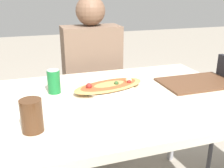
{
  "coord_description": "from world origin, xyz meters",
  "views": [
    {
      "loc": [
        -0.38,
        -1.16,
        1.28
      ],
      "look_at": [
        0.01,
        0.03,
        0.83
      ],
      "focal_mm": 42.0,
      "sensor_mm": 36.0,
      "label": 1
    }
  ],
  "objects_px": {
    "dining_table": "(112,110)",
    "person_seated": "(92,68)",
    "drink_glass": "(32,116)",
    "pizza_main": "(109,86)",
    "soda_can": "(54,82)",
    "chair_far_seated": "(90,90)"
  },
  "relations": [
    {
      "from": "dining_table",
      "to": "person_seated",
      "type": "relative_size",
      "value": 1.08
    },
    {
      "from": "dining_table",
      "to": "chair_far_seated",
      "type": "xyz_separation_m",
      "value": [
        0.06,
        0.79,
        -0.19
      ]
    },
    {
      "from": "dining_table",
      "to": "chair_far_seated",
      "type": "height_order",
      "value": "chair_far_seated"
    },
    {
      "from": "person_seated",
      "to": "soda_can",
      "type": "bearing_deg",
      "value": 57.45
    },
    {
      "from": "dining_table",
      "to": "pizza_main",
      "type": "height_order",
      "value": "pizza_main"
    },
    {
      "from": "dining_table",
      "to": "pizza_main",
      "type": "distance_m",
      "value": 0.14
    },
    {
      "from": "person_seated",
      "to": "drink_glass",
      "type": "distance_m",
      "value": 1.01
    },
    {
      "from": "dining_table",
      "to": "person_seated",
      "type": "bearing_deg",
      "value": 84.81
    },
    {
      "from": "pizza_main",
      "to": "soda_can",
      "type": "xyz_separation_m",
      "value": [
        -0.29,
        0.05,
        0.04
      ]
    },
    {
      "from": "dining_table",
      "to": "chair_far_seated",
      "type": "bearing_deg",
      "value": 85.56
    },
    {
      "from": "pizza_main",
      "to": "soda_can",
      "type": "height_order",
      "value": "soda_can"
    },
    {
      "from": "dining_table",
      "to": "chair_far_seated",
      "type": "relative_size",
      "value": 1.48
    },
    {
      "from": "dining_table",
      "to": "soda_can",
      "type": "relative_size",
      "value": 10.79
    },
    {
      "from": "chair_far_seated",
      "to": "pizza_main",
      "type": "relative_size",
      "value": 2.08
    },
    {
      "from": "person_seated",
      "to": "pizza_main",
      "type": "height_order",
      "value": "person_seated"
    },
    {
      "from": "chair_far_seated",
      "to": "soda_can",
      "type": "xyz_separation_m",
      "value": [
        -0.33,
        -0.63,
        0.32
      ]
    },
    {
      "from": "soda_can",
      "to": "dining_table",
      "type": "bearing_deg",
      "value": -30.1
    },
    {
      "from": "chair_far_seated",
      "to": "person_seated",
      "type": "relative_size",
      "value": 0.73
    },
    {
      "from": "person_seated",
      "to": "pizza_main",
      "type": "distance_m",
      "value": 0.57
    },
    {
      "from": "drink_glass",
      "to": "pizza_main",
      "type": "bearing_deg",
      "value": 38.95
    },
    {
      "from": "chair_far_seated",
      "to": "drink_glass",
      "type": "height_order",
      "value": "chair_far_seated"
    },
    {
      "from": "chair_far_seated",
      "to": "soda_can",
      "type": "distance_m",
      "value": 0.78
    }
  ]
}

